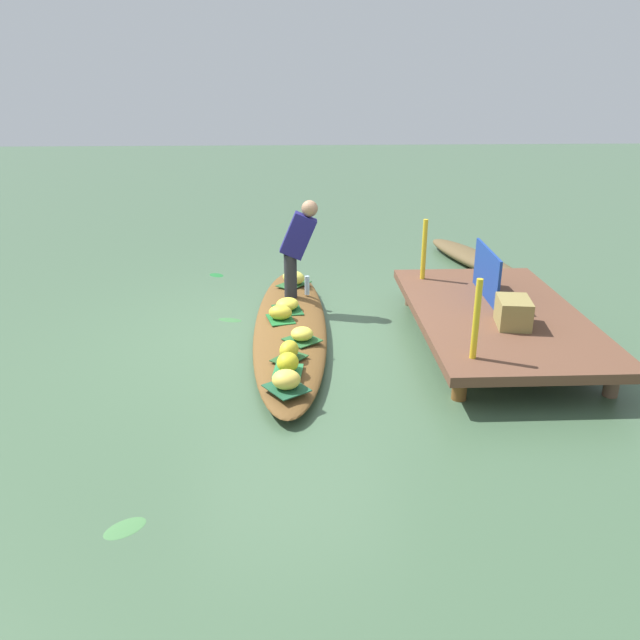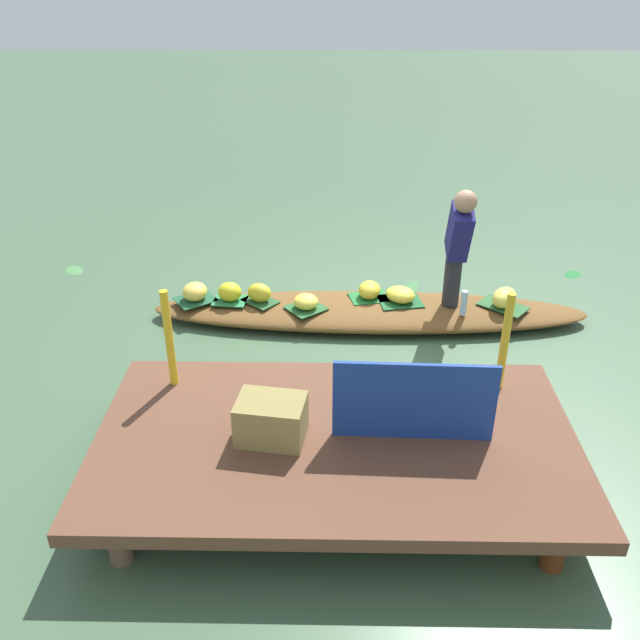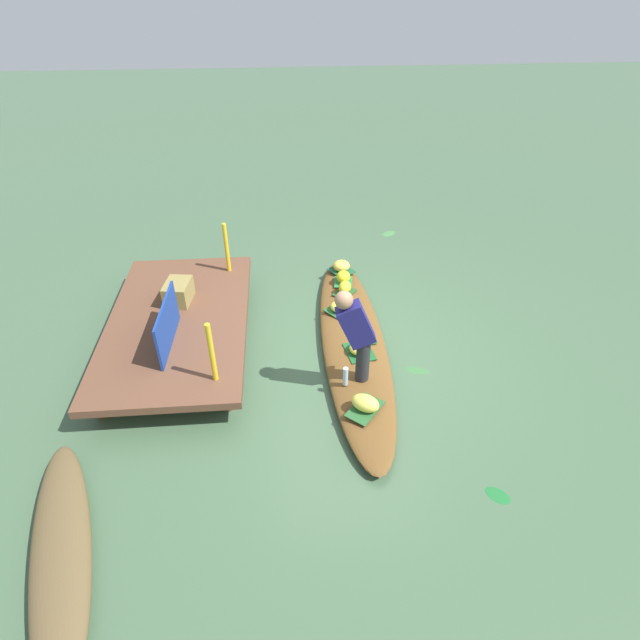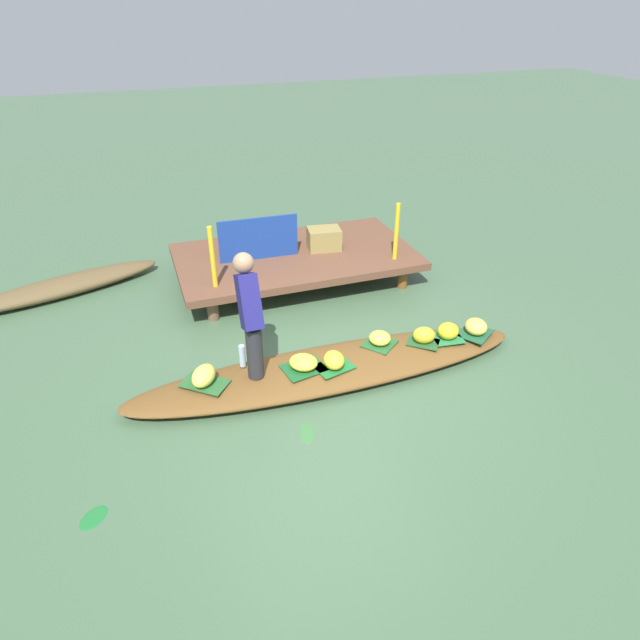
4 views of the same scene
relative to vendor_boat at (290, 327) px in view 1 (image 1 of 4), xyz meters
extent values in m
plane|color=#436244|center=(0.00, 0.00, -0.10)|extent=(40.00, 40.00, 0.00)
cube|color=brown|center=(0.34, 2.29, 0.24)|extent=(3.20, 1.80, 0.10)
cylinder|color=brown|center=(-0.94, 1.57, 0.04)|extent=(0.14, 0.14, 0.28)
cylinder|color=brown|center=(1.62, 1.57, 0.04)|extent=(0.14, 0.14, 0.28)
cylinder|color=#622F14|center=(-0.94, 3.01, 0.04)|extent=(0.14, 0.14, 0.28)
cylinder|color=brown|center=(1.62, 3.01, 0.04)|extent=(0.14, 0.14, 0.28)
ellipsoid|color=brown|center=(0.00, 0.00, 0.00)|extent=(4.24, 0.87, 0.19)
ellipsoid|color=brown|center=(-2.68, 2.88, 0.01)|extent=(2.54, 1.20, 0.22)
cube|color=#245A2B|center=(0.62, 0.12, 0.10)|extent=(0.45, 0.44, 0.01)
ellipsoid|color=#F0DE48|center=(0.62, 0.12, 0.17)|extent=(0.30, 0.31, 0.14)
cube|color=#245228|center=(1.07, -0.01, 0.10)|extent=(0.41, 0.39, 0.01)
ellipsoid|color=gold|center=(1.07, -0.01, 0.19)|extent=(0.29, 0.26, 0.18)
cube|color=#295D2D|center=(-1.28, 0.05, 0.10)|extent=(0.51, 0.49, 0.01)
ellipsoid|color=#F0E456|center=(-1.28, 0.05, 0.19)|extent=(0.34, 0.38, 0.18)
cube|color=#1F6D30|center=(0.00, -0.11, 0.10)|extent=(0.43, 0.35, 0.01)
ellipsoid|color=gold|center=(0.00, -0.11, 0.18)|extent=(0.26, 0.30, 0.17)
cube|color=#277641|center=(1.36, -0.02, 0.10)|extent=(0.35, 0.31, 0.01)
ellipsoid|color=yellow|center=(1.36, -0.02, 0.19)|extent=(0.27, 0.26, 0.19)
cube|color=#1A5628|center=(-0.30, -0.03, 0.10)|extent=(0.46, 0.39, 0.01)
ellipsoid|color=yellow|center=(-0.30, -0.03, 0.17)|extent=(0.38, 0.37, 0.15)
cube|color=#1E5435|center=(1.71, -0.04, 0.10)|extent=(0.47, 0.46, 0.01)
ellipsoid|color=#F9D050|center=(1.71, -0.04, 0.19)|extent=(0.27, 0.29, 0.17)
cylinder|color=#28282D|center=(-0.78, 0.01, 0.37)|extent=(0.16, 0.16, 0.55)
cube|color=navy|center=(-0.78, 0.11, 0.88)|extent=(0.19, 0.46, 0.59)
sphere|color=#9E7556|center=(-0.77, 0.25, 1.22)|extent=(0.20, 0.20, 0.20)
cylinder|color=silver|center=(-0.87, 0.22, 0.22)|extent=(0.06, 0.06, 0.24)
cube|color=navy|center=(-0.16, 2.29, 0.57)|extent=(1.05, 0.07, 0.57)
cylinder|color=gold|center=(-0.86, 1.69, 0.67)|extent=(0.06, 0.06, 0.77)
cylinder|color=gold|center=(1.54, 1.69, 0.67)|extent=(0.06, 0.06, 0.77)
cube|color=olive|center=(0.76, 2.31, 0.43)|extent=(0.48, 0.38, 0.29)
ellipsoid|color=#467F45|center=(3.31, -1.11, -0.09)|extent=(0.32, 0.34, 0.01)
ellipsoid|color=#396F3B|center=(-0.49, -0.74, -0.09)|extent=(0.22, 0.33, 0.01)
ellipsoid|color=#1E6B2E|center=(-2.34, -1.10, -0.09)|extent=(0.29, 0.30, 0.01)
camera|label=1|loc=(6.81, 0.04, 2.76)|focal=35.72mm
camera|label=2|loc=(0.38, 5.85, 3.13)|focal=38.04mm
camera|label=3|loc=(-5.18, 0.86, 4.20)|focal=28.58mm
camera|label=4|loc=(-1.65, -4.40, 3.41)|focal=31.25mm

